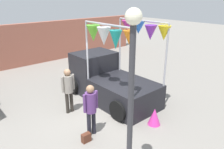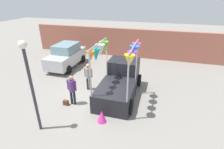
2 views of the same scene
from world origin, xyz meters
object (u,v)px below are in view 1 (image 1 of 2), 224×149
(handbag, at_px, (86,138))
(street_lamp, at_px, (131,82))
(vendor_truck, at_px, (108,77))
(folded_kite_bundle_magenta, at_px, (154,117))
(person_vendor, at_px, (68,87))
(person_customer, at_px, (91,106))

(handbag, bearing_deg, street_lamp, -94.47)
(vendor_truck, xyz_separation_m, handbag, (-2.51, -1.95, -0.79))
(vendor_truck, bearing_deg, handbag, -142.17)
(street_lamp, relative_size, folded_kite_bundle_magenta, 6.69)
(person_vendor, bearing_deg, vendor_truck, 1.58)
(vendor_truck, bearing_deg, person_customer, -141.01)
(vendor_truck, distance_m, person_customer, 2.78)
(person_customer, relative_size, person_vendor, 0.98)
(vendor_truck, height_order, person_vendor, vendor_truck)
(street_lamp, bearing_deg, handbag, 85.53)
(folded_kite_bundle_magenta, bearing_deg, handbag, 162.18)
(person_customer, relative_size, handbag, 6.08)
(vendor_truck, distance_m, handbag, 3.28)
(person_customer, distance_m, handbag, 0.98)
(handbag, bearing_deg, vendor_truck, 37.83)
(vendor_truck, relative_size, folded_kite_bundle_magenta, 6.80)
(folded_kite_bundle_magenta, bearing_deg, person_vendor, 123.62)
(person_vendor, xyz_separation_m, street_lamp, (-0.71, -3.85, 1.56))
(handbag, xyz_separation_m, folded_kite_bundle_magenta, (2.31, -0.74, 0.16))
(vendor_truck, height_order, street_lamp, street_lamp)
(street_lamp, bearing_deg, folded_kite_bundle_magenta, 26.20)
(handbag, relative_size, street_lamp, 0.07)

